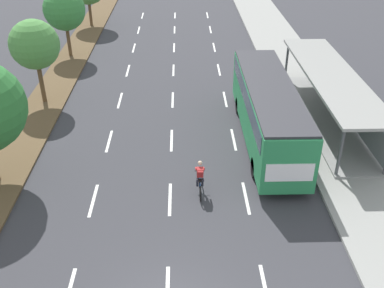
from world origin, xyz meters
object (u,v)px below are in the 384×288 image
object	(u,v)px
cyclist	(200,179)
median_tree_fourth	(64,10)
median_tree_third	(34,45)
bus	(268,107)
bus_shelter	(334,92)

from	to	relation	value
cyclist	median_tree_fourth	size ratio (longest dim) A/B	0.34
median_tree_fourth	median_tree_third	bearing A→B (deg)	-89.01
bus	median_tree_fourth	distance (m)	19.78
median_tree_third	median_tree_fourth	size ratio (longest dim) A/B	0.99
median_tree_third	median_tree_fourth	world-z (taller)	median_tree_fourth
bus_shelter	median_tree_fourth	bearing A→B (deg)	146.79
median_tree_third	median_tree_fourth	bearing A→B (deg)	90.99
cyclist	median_tree_third	bearing A→B (deg)	134.18
bus_shelter	cyclist	size ratio (longest dim) A/B	7.15
median_tree_fourth	cyclist	bearing A→B (deg)	-62.32
median_tree_third	bus_shelter	bearing A→B (deg)	-9.42
bus_shelter	bus	world-z (taller)	bus
median_tree_third	median_tree_fourth	distance (m)	8.85
median_tree_third	bus	bearing A→B (deg)	-21.04
bus_shelter	cyclist	xyz separation A→B (m)	(-8.14, -7.07, -1.08)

